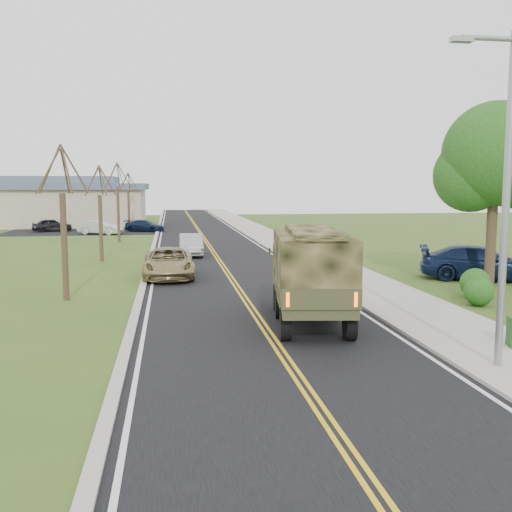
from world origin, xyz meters
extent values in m
plane|color=#37541C|center=(0.00, 0.00, 0.00)|extent=(160.00, 160.00, 0.00)
cube|color=black|center=(0.00, 40.00, 0.01)|extent=(8.00, 120.00, 0.01)
cube|color=#9E998E|center=(4.15, 40.00, 0.06)|extent=(0.30, 120.00, 0.12)
cube|color=#9E998E|center=(5.90, 40.00, 0.05)|extent=(3.20, 120.00, 0.10)
cube|color=#9E998E|center=(-4.15, 40.00, 0.05)|extent=(0.30, 120.00, 0.10)
cylinder|color=gray|center=(5.00, -0.50, 4.00)|extent=(0.18, 0.18, 8.00)
cylinder|color=gray|center=(4.40, -0.50, 7.80)|extent=(1.40, 0.12, 0.12)
cube|color=gray|center=(3.70, -0.50, 7.75)|extent=(0.50, 0.22, 0.12)
cylinder|color=#38281C|center=(11.00, 10.00, 2.52)|extent=(0.44, 0.44, 5.04)
sphere|color=#1D4614|center=(11.00, 10.00, 5.85)|extent=(4.50, 4.50, 4.50)
sphere|color=#1D4614|center=(10.20, 10.50, 4.95)|extent=(3.24, 3.24, 3.24)
cylinder|color=#38281C|center=(-7.00, 10.00, 2.10)|extent=(0.24, 0.24, 4.20)
cylinder|color=#38281C|center=(-6.52, 10.13, 5.13)|extent=(1.01, 0.33, 1.90)
cylinder|color=#38281C|center=(-6.97, 10.62, 5.05)|extent=(0.13, 1.29, 1.74)
cylinder|color=#38281C|center=(-7.46, 10.18, 5.13)|extent=(0.98, 0.43, 1.90)
cylinder|color=#38281C|center=(-7.39, 9.52, 5.05)|extent=(0.79, 1.05, 1.77)
cylinder|color=#38281C|center=(-6.73, 9.59, 5.13)|extent=(0.58, 0.90, 1.90)
cylinder|color=#38281C|center=(-7.00, 22.00, 1.98)|extent=(0.24, 0.24, 3.96)
cylinder|color=#38281C|center=(-6.55, 22.12, 4.83)|extent=(0.96, 0.32, 1.79)
cylinder|color=#38281C|center=(-6.97, 22.58, 4.76)|extent=(0.12, 1.22, 1.65)
cylinder|color=#38281C|center=(-7.43, 22.17, 4.83)|extent=(0.93, 0.41, 1.79)
cylinder|color=#38281C|center=(-7.37, 21.55, 4.76)|extent=(0.75, 0.99, 1.67)
cylinder|color=#38281C|center=(-6.75, 21.61, 4.83)|extent=(0.55, 0.85, 1.80)
cylinder|color=#38281C|center=(-7.00, 34.00, 2.22)|extent=(0.24, 0.24, 4.44)
cylinder|color=#38281C|center=(-6.50, 34.13, 5.42)|extent=(1.07, 0.35, 2.00)
cylinder|color=#38281C|center=(-6.97, 34.65, 5.34)|extent=(0.13, 1.36, 1.84)
cylinder|color=#38281C|center=(-7.49, 34.19, 5.42)|extent=(1.03, 0.46, 2.00)
cylinder|color=#38281C|center=(-7.41, 33.49, 5.34)|extent=(0.83, 1.10, 1.87)
cylinder|color=#38281C|center=(-6.72, 33.56, 5.42)|extent=(0.61, 0.95, 2.01)
cylinder|color=#38281C|center=(-7.00, 46.00, 2.04)|extent=(0.24, 0.24, 4.08)
cylinder|color=#38281C|center=(-6.54, 46.12, 4.98)|extent=(0.99, 0.33, 1.84)
cylinder|color=#38281C|center=(-6.97, 46.60, 4.91)|extent=(0.13, 1.25, 1.69)
cylinder|color=#38281C|center=(-7.45, 46.17, 4.98)|extent=(0.95, 0.42, 1.85)
cylinder|color=#38281C|center=(-7.38, 45.53, 4.91)|extent=(0.77, 1.02, 1.72)
cylinder|color=#38281C|center=(-6.74, 45.60, 4.98)|extent=(0.57, 0.88, 1.85)
cube|color=tan|center=(-16.00, 56.00, 2.10)|extent=(20.00, 12.00, 4.20)
cube|color=#475466|center=(-16.00, 56.00, 4.50)|extent=(21.00, 13.00, 0.70)
cube|color=#475466|center=(-16.00, 56.00, 5.20)|extent=(14.00, 8.00, 0.90)
cube|color=black|center=(-10.00, 46.00, 0.01)|extent=(18.00, 10.00, 0.02)
cylinder|color=black|center=(0.36, 2.81, 0.49)|extent=(0.44, 1.01, 0.98)
cylinder|color=black|center=(2.21, 2.56, 0.49)|extent=(0.44, 1.01, 0.98)
cylinder|color=black|center=(0.75, 5.63, 0.49)|extent=(0.44, 1.01, 0.98)
cylinder|color=black|center=(2.60, 5.38, 0.49)|extent=(0.44, 1.01, 0.98)
cylinder|color=black|center=(0.91, 6.87, 0.49)|extent=(0.44, 1.01, 0.98)
cylinder|color=black|center=(2.76, 6.62, 0.49)|extent=(0.44, 1.01, 0.98)
cube|color=#3A3D21|center=(1.60, 4.98, 0.93)|extent=(2.95, 6.46, 0.31)
cube|color=#3A3D21|center=(1.91, 7.23, 1.69)|extent=(2.34, 1.96, 1.24)
cube|color=black|center=(2.01, 8.02, 1.87)|extent=(1.95, 0.33, 0.62)
cube|color=#3A3D21|center=(1.50, 4.23, 1.16)|extent=(2.84, 4.97, 0.13)
cube|color=black|center=(1.50, 4.23, 2.09)|extent=(2.84, 4.97, 1.78)
cube|color=black|center=(1.50, 4.23, 3.02)|extent=(2.04, 4.86, 0.22)
cube|color=#3A3D21|center=(1.18, 1.89, 1.38)|extent=(2.22, 0.40, 0.58)
cube|color=#FF590C|center=(0.25, 1.97, 1.38)|extent=(0.09, 0.05, 0.40)
cube|color=#FF590C|center=(2.10, 1.72, 1.38)|extent=(0.09, 0.05, 0.40)
imported|color=#958654|center=(-3.00, 15.11, 0.73)|extent=(2.43, 5.26, 1.46)
imported|color=#B0B1B5|center=(-1.56, 24.06, 0.70)|extent=(1.57, 4.28, 1.40)
imported|color=#101D3B|center=(11.82, 12.21, 0.81)|extent=(6.03, 4.25, 1.62)
imported|color=black|center=(-14.58, 46.27, 0.65)|extent=(4.12, 2.55, 1.31)
imported|color=silver|center=(-9.36, 42.00, 0.68)|extent=(4.38, 2.87, 1.36)
imported|color=#0E1A34|center=(-5.41, 45.00, 0.59)|extent=(4.35, 3.11, 1.17)
camera|label=1|loc=(-2.89, -13.02, 4.43)|focal=40.00mm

